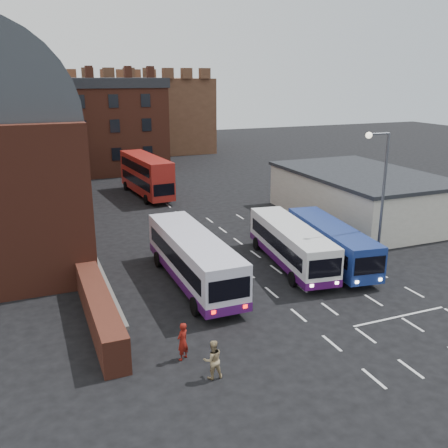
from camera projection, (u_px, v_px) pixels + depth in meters
name	position (u px, v px, depth m)	size (l,w,h in m)	color
ground	(291.00, 309.00, 27.89)	(180.00, 180.00, 0.00)	black
forecourt_wall	(99.00, 311.00, 25.73)	(1.20, 10.00, 1.80)	#602B1E
cream_building	(361.00, 195.00, 45.11)	(10.40, 16.40, 4.25)	beige
brick_terrace	(78.00, 131.00, 64.97)	(22.00, 10.00, 11.00)	brown
castle_keep	(135.00, 114.00, 86.90)	(22.00, 22.00, 12.00)	brown
bus_white_outbound	(193.00, 256.00, 30.76)	(2.92, 11.55, 3.15)	silver
bus_white_inbound	(291.00, 242.00, 33.80)	(3.62, 10.60, 2.83)	white
bus_blue	(331.00, 241.00, 34.22)	(3.56, 10.29, 2.75)	navy
bus_red_double	(146.00, 175.00, 53.28)	(3.41, 10.95, 4.31)	#A4211A
street_lamp	(380.00, 188.00, 32.35)	(1.88, 0.41, 9.19)	#4D5059
pedestrian_red	(183.00, 341.00, 22.73)	(0.67, 0.44, 1.83)	maroon
pedestrian_beige	(213.00, 360.00, 21.34)	(0.86, 0.67, 1.77)	tan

